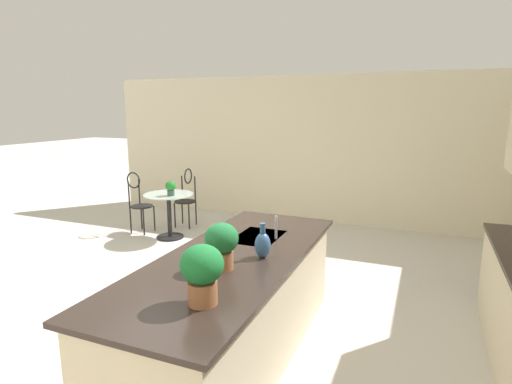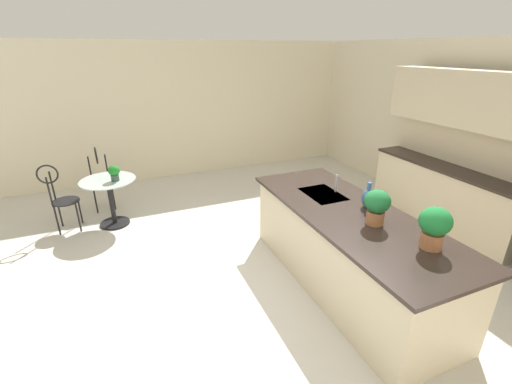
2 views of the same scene
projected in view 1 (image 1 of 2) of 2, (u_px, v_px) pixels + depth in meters
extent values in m
plane|color=beige|center=(171.00, 321.00, 4.20)|extent=(40.00, 40.00, 0.00)
cube|color=beige|center=(297.00, 149.00, 7.79)|extent=(0.12, 7.80, 2.70)
cube|color=beige|center=(234.00, 309.00, 3.52)|extent=(2.70, 0.96, 0.88)
cube|color=#2D231E|center=(233.00, 258.00, 3.43)|extent=(2.80, 1.06, 0.04)
cube|color=#B2B5BA|center=(258.00, 238.00, 3.93)|extent=(0.56, 0.40, 0.03)
cylinder|color=black|center=(170.00, 237.00, 6.87)|extent=(0.44, 0.44, 0.03)
cylinder|color=black|center=(169.00, 216.00, 6.80)|extent=(0.07, 0.07, 0.69)
cylinder|color=#B2C6C1|center=(168.00, 194.00, 6.72)|extent=(0.80, 0.80, 0.01)
cylinder|color=black|center=(154.00, 218.00, 7.21)|extent=(0.02, 0.02, 0.45)
cylinder|color=black|center=(144.00, 222.00, 6.96)|extent=(0.02, 0.02, 0.45)
cylinder|color=black|center=(141.00, 217.00, 7.32)|extent=(0.02, 0.02, 0.45)
cylinder|color=black|center=(131.00, 221.00, 7.07)|extent=(0.02, 0.02, 0.45)
cylinder|color=black|center=(142.00, 206.00, 7.09)|extent=(0.39, 0.39, 0.02)
cylinder|color=black|center=(139.00, 192.00, 7.23)|extent=(0.02, 0.02, 0.45)
cylinder|color=black|center=(129.00, 195.00, 6.99)|extent=(0.02, 0.02, 0.45)
torus|color=black|center=(133.00, 180.00, 7.07)|extent=(0.03, 0.28, 0.28)
cylinder|color=black|center=(189.00, 217.00, 7.32)|extent=(0.03, 0.03, 0.45)
cylinder|color=black|center=(175.00, 215.00, 7.40)|extent=(0.03, 0.03, 0.45)
cylinder|color=black|center=(196.00, 213.00, 7.58)|extent=(0.03, 0.03, 0.45)
cylinder|color=black|center=(182.00, 212.00, 7.66)|extent=(0.03, 0.03, 0.45)
cylinder|color=black|center=(185.00, 202.00, 7.45)|extent=(0.41, 0.41, 0.02)
cylinder|color=black|center=(195.00, 189.00, 7.50)|extent=(0.03, 0.03, 0.45)
cylinder|color=black|center=(182.00, 188.00, 7.58)|extent=(0.03, 0.03, 0.45)
torus|color=black|center=(188.00, 176.00, 7.50)|extent=(0.29, 0.05, 0.28)
cylinder|color=#B2B5BA|center=(276.00, 227.00, 3.83)|extent=(0.02, 0.02, 0.22)
cylinder|color=#385147|center=(171.00, 193.00, 6.59)|extent=(0.11, 0.11, 0.09)
ellipsoid|color=#1F7527|center=(171.00, 186.00, 6.57)|extent=(0.17, 0.17, 0.15)
cylinder|color=#9E603D|center=(222.00, 260.00, 3.12)|extent=(0.17, 0.17, 0.14)
ellipsoid|color=#1D6B36|center=(222.00, 238.00, 3.09)|extent=(0.26, 0.26, 0.23)
cylinder|color=#9E603D|center=(203.00, 293.00, 2.57)|extent=(0.19, 0.19, 0.15)
ellipsoid|color=#1C7535|center=(202.00, 264.00, 2.53)|extent=(0.27, 0.27, 0.25)
ellipsoid|color=#386099|center=(263.00, 245.00, 3.36)|extent=(0.13, 0.13, 0.21)
cylinder|color=#386099|center=(263.00, 228.00, 3.33)|extent=(0.04, 0.04, 0.08)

